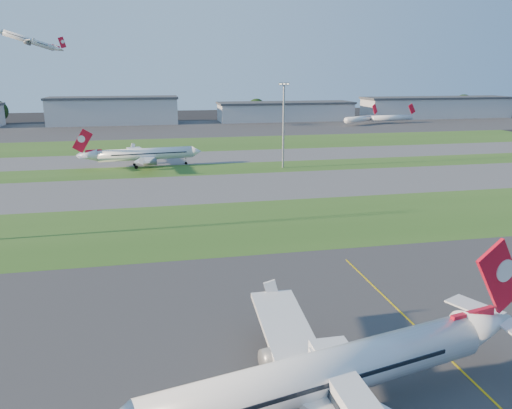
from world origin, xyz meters
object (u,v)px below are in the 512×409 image
object	(u,v)px
airliner_taxiing	(145,154)
mini_jet_far	(392,118)
mini_jet_near	(361,119)
light_mast_centre	(284,120)
airliner_parked	(327,374)

from	to	relation	value
airliner_taxiing	mini_jet_far	size ratio (longest dim) A/B	1.26
mini_jet_near	light_mast_centre	distance (m)	138.83
mini_jet_near	airliner_parked	bearing A→B (deg)	-144.18
airliner_parked	airliner_taxiing	world-z (taller)	airliner_parked
airliner_taxiing	light_mast_centre	world-z (taller)	light_mast_centre
airliner_taxiing	light_mast_centre	xyz separation A→B (m)	(41.96, -10.22, 10.87)
airliner_parked	airliner_taxiing	bearing A→B (deg)	84.81
mini_jet_near	light_mast_centre	xyz separation A→B (m)	(-75.38, -116.01, 11.53)
airliner_taxiing	mini_jet_near	bearing A→B (deg)	-144.51
mini_jet_near	airliner_taxiing	bearing A→B (deg)	-168.31
mini_jet_near	light_mast_centre	size ratio (longest dim) A/B	0.99
mini_jet_near	light_mast_centre	bearing A→B (deg)	-153.36
mini_jet_far	light_mast_centre	size ratio (longest dim) A/B	1.11
airliner_taxiing	airliner_parked	bearing A→B (deg)	90.96
mini_jet_near	mini_jet_far	size ratio (longest dim) A/B	0.90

